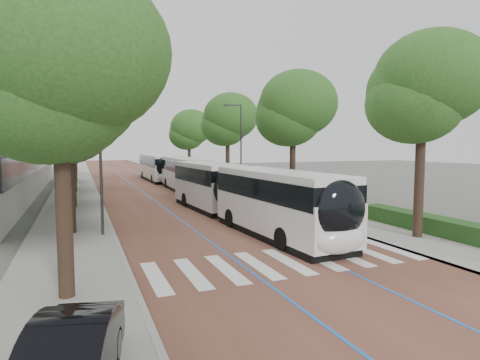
{
  "coord_description": "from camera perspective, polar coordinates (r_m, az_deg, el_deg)",
  "views": [
    {
      "loc": [
        -7.06,
        -12.18,
        4.44
      ],
      "look_at": [
        1.65,
        9.45,
        2.4
      ],
      "focal_mm": 30.0,
      "sensor_mm": 36.0,
      "label": 1
    }
  ],
  "objects": [
    {
      "name": "ground",
      "position": [
        14.76,
        7.99,
        -12.56
      ],
      "size": [
        160.0,
        160.0,
        0.0
      ],
      "primitive_type": "plane",
      "color": "#51544C",
      "rests_on": "ground"
    },
    {
      "name": "streetlight_far",
      "position": [
        36.82,
        -0.12,
        5.59
      ],
      "size": [
        1.82,
        0.2,
        8.0
      ],
      "color": "#333335",
      "rests_on": "sidewalk_right"
    },
    {
      "name": "kerb_left",
      "position": [
        52.38,
        -20.26,
        -0.11
      ],
      "size": [
        0.2,
        140.0,
        0.14
      ],
      "primitive_type": "cube",
      "color": "gray",
      "rests_on": "ground"
    },
    {
      "name": "hedge",
      "position": [
        20.61,
        30.67,
        -6.67
      ],
      "size": [
        1.2,
        14.0,
        0.8
      ],
      "primitive_type": "cube",
      "color": "#1A4116",
      "rests_on": "sidewalk_right"
    },
    {
      "name": "sidewalk_left",
      "position": [
        52.36,
        -22.33,
        -0.17
      ],
      "size": [
        4.0,
        140.0,
        0.12
      ],
      "primitive_type": "cube",
      "color": "gray",
      "rests_on": "ground"
    },
    {
      "name": "lane_line_right",
      "position": [
        53.08,
        -12.47,
        0.11
      ],
      "size": [
        0.12,
        126.0,
        0.01
      ],
      "primitive_type": "cube",
      "color": "#235EAF",
      "rests_on": "road"
    },
    {
      "name": "lamp_post_left",
      "position": [
        20.2,
        -19.24,
        3.81
      ],
      "size": [
        0.14,
        0.14,
        8.0
      ],
      "primitive_type": "cylinder",
      "color": "#333335",
      "rests_on": "sidewalk_left"
    },
    {
      "name": "bus_queued_0",
      "position": [
        38.36,
        -7.61,
        0.75
      ],
      "size": [
        2.81,
        12.45,
        3.2
      ],
      "rotation": [
        0.0,
        0.0,
        -0.02
      ],
      "color": "silver",
      "rests_on": "ground"
    },
    {
      "name": "zebra_crossing",
      "position": [
        15.68,
        6.78,
        -11.39
      ],
      "size": [
        10.55,
        3.6,
        0.01
      ],
      "color": "silver",
      "rests_on": "ground"
    },
    {
      "name": "lane_line_left",
      "position": [
        52.65,
        -15.9,
        -0.0
      ],
      "size": [
        0.12,
        126.0,
        0.01
      ],
      "primitive_type": "cube",
      "color": "#235EAF",
      "rests_on": "road"
    },
    {
      "name": "kerb_right",
      "position": [
        53.87,
        -8.27,
        0.28
      ],
      "size": [
        0.2,
        140.0,
        0.14
      ],
      "primitive_type": "cube",
      "color": "gray",
      "rests_on": "ground"
    },
    {
      "name": "bus_queued_1",
      "position": [
        50.82,
        -11.68,
        1.72
      ],
      "size": [
        2.57,
        12.4,
        3.2
      ],
      "rotation": [
        0.0,
        0.0,
        0.0
      ],
      "color": "silver",
      "rests_on": "ground"
    },
    {
      "name": "trees_left",
      "position": [
        38.16,
        -22.79,
        8.0
      ],
      "size": [
        6.4,
        60.73,
        10.22
      ],
      "color": "black",
      "rests_on": "ground"
    },
    {
      "name": "road",
      "position": [
        52.84,
        -14.18,
        0.04
      ],
      "size": [
        11.0,
        140.0,
        0.02
      ],
      "primitive_type": "cube",
      "color": "brown",
      "rests_on": "ground"
    },
    {
      "name": "trees_right",
      "position": [
        39.21,
        0.22,
        8.33
      ],
      "size": [
        5.97,
        47.58,
        9.37
      ],
      "color": "black",
      "rests_on": "ground"
    },
    {
      "name": "sidewalk_right",
      "position": [
        54.35,
        -6.32,
        0.35
      ],
      "size": [
        4.0,
        140.0,
        0.12
      ],
      "primitive_type": "cube",
      "color": "gray",
      "rests_on": "ground"
    },
    {
      "name": "lead_bus",
      "position": [
        22.76,
        0.52,
        -2.1
      ],
      "size": [
        3.6,
        18.51,
        3.2
      ],
      "rotation": [
        0.0,
        0.0,
        0.06
      ],
      "color": "black",
      "rests_on": "ground"
    }
  ]
}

